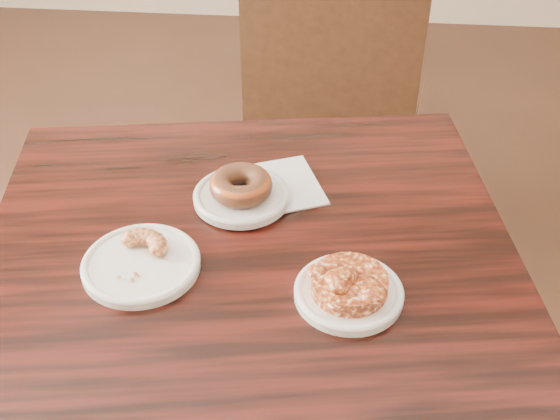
# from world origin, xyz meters

# --- Properties ---
(cafe_table) EXTENTS (0.92, 0.92, 0.75)m
(cafe_table) POSITION_xyz_m (-0.09, -0.14, 0.38)
(cafe_table) COLOR black
(cafe_table) RESTS_ON floor
(chair_far) EXTENTS (0.54, 0.54, 0.90)m
(chair_far) POSITION_xyz_m (0.03, 0.81, 0.45)
(chair_far) COLOR black
(chair_far) RESTS_ON floor
(napkin) EXTENTS (0.19, 0.19, 0.00)m
(napkin) POSITION_xyz_m (-0.07, 0.05, 0.75)
(napkin) COLOR silver
(napkin) RESTS_ON cafe_table
(plate_donut) EXTENTS (0.16, 0.16, 0.01)m
(plate_donut) POSITION_xyz_m (-0.12, 0.00, 0.76)
(plate_donut) COLOR silver
(plate_donut) RESTS_ON napkin
(plate_cruller) EXTENTS (0.17, 0.17, 0.01)m
(plate_cruller) POSITION_xyz_m (-0.25, -0.17, 0.76)
(plate_cruller) COLOR white
(plate_cruller) RESTS_ON cafe_table
(plate_fritter) EXTENTS (0.15, 0.15, 0.01)m
(plate_fritter) POSITION_xyz_m (0.05, -0.20, 0.76)
(plate_fritter) COLOR white
(plate_fritter) RESTS_ON cafe_table
(glazed_donut) EXTENTS (0.10, 0.10, 0.04)m
(glazed_donut) POSITION_xyz_m (-0.12, 0.00, 0.78)
(glazed_donut) COLOR maroon
(glazed_donut) RESTS_ON plate_donut
(apple_fritter) EXTENTS (0.14, 0.14, 0.04)m
(apple_fritter) POSITION_xyz_m (0.05, -0.20, 0.78)
(apple_fritter) COLOR #481407
(apple_fritter) RESTS_ON plate_fritter
(cruller_fragment) EXTENTS (0.10, 0.10, 0.03)m
(cruller_fragment) POSITION_xyz_m (-0.25, -0.17, 0.77)
(cruller_fragment) COLOR #632C13
(cruller_fragment) RESTS_ON plate_cruller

